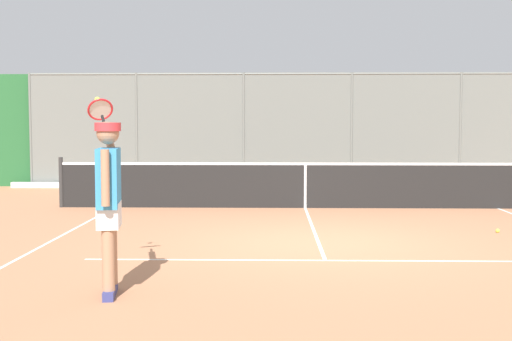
{
  "coord_description": "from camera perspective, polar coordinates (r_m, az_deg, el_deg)",
  "views": [
    {
      "loc": [
        0.69,
        9.88,
        1.79
      ],
      "look_at": [
        0.95,
        -0.56,
        1.05
      ],
      "focal_mm": 46.98,
      "sensor_mm": 36.0,
      "label": 1
    }
  ],
  "objects": [
    {
      "name": "tennis_player",
      "position": [
        7.06,
        -12.44,
        -1.84
      ],
      "size": [
        0.62,
        1.42,
        2.1
      ],
      "rotation": [
        0.0,
        0.0,
        -1.43
      ],
      "color": "navy",
      "rests_on": "ground"
    },
    {
      "name": "court_line_markings",
      "position": [
        8.57,
        6.07,
        -8.0
      ],
      "size": [
        8.15,
        9.91,
        0.01
      ],
      "color": "white",
      "rests_on": "ground"
    },
    {
      "name": "fence_backdrop",
      "position": [
        19.22,
        3.49,
        3.39
      ],
      "size": [
        17.92,
        1.37,
        3.19
      ],
      "color": "slate",
      "rests_on": "ground"
    },
    {
      "name": "ground_plane",
      "position": [
        10.06,
        5.37,
        -6.21
      ],
      "size": [
        60.0,
        60.0,
        0.0
      ],
      "primitive_type": "plane",
      "color": "#B27551"
    },
    {
      "name": "tennis_ball_near_net",
      "position": [
        11.68,
        19.88,
        -4.84
      ],
      "size": [
        0.07,
        0.07,
        0.07
      ],
      "primitive_type": "sphere",
      "color": "#D6E042",
      "rests_on": "ground"
    },
    {
      "name": "tennis_net",
      "position": [
        14.15,
        4.21,
        -1.21
      ],
      "size": [
        10.48,
        0.09,
        1.07
      ],
      "color": "#2D2D2D",
      "rests_on": "ground"
    }
  ]
}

